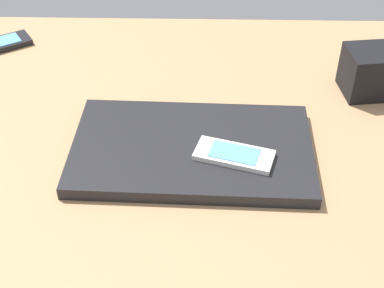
% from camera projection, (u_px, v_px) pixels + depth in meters
% --- Properties ---
extents(desk_surface, '(1.20, 0.80, 0.03)m').
position_uv_depth(desk_surface, '(153.00, 144.00, 0.88)').
color(desk_surface, '#9E7751').
rests_on(desk_surface, ground).
extents(laptop_closed, '(0.36, 0.22, 0.02)m').
position_uv_depth(laptop_closed, '(192.00, 149.00, 0.83)').
color(laptop_closed, black).
rests_on(laptop_closed, desk_surface).
extents(cell_phone_on_laptop, '(0.12, 0.08, 0.01)m').
position_uv_depth(cell_phone_on_laptop, '(234.00, 155.00, 0.80)').
color(cell_phone_on_laptop, silver).
rests_on(cell_phone_on_laptop, laptop_closed).
extents(cell_phone_on_desk, '(0.12, 0.10, 0.01)m').
position_uv_depth(cell_phone_on_desk, '(3.00, 44.00, 1.09)').
color(cell_phone_on_desk, black).
rests_on(cell_phone_on_desk, desk_surface).
extents(desk_organizer, '(0.14, 0.09, 0.08)m').
position_uv_depth(desk_organizer, '(384.00, 71.00, 0.95)').
color(desk_organizer, black).
rests_on(desk_organizer, desk_surface).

